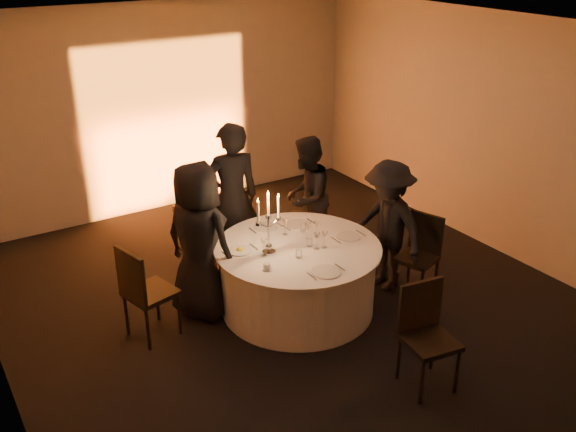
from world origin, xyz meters
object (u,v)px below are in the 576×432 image
guest_right (388,226)px  candelabra (269,232)px  guest_back_right (306,197)px  chair_right (421,250)px  chair_back_right (307,215)px  guest_back_left (232,199)px  chair_back_left (231,219)px  coffee_cup (267,267)px  chair_left (143,288)px  guest_left (199,242)px  chair_front (425,329)px  banquet_table (298,278)px

guest_right → candelabra: guest_right is taller
guest_back_right → guest_right: (0.32, -1.18, -0.01)m
chair_right → chair_back_right: bearing=-179.1°
guest_back_right → candelabra: (-1.15, -1.02, 0.23)m
guest_back_left → chair_back_left: bearing=-105.4°
coffee_cup → candelabra: size_ratio=0.15×
chair_back_left → guest_back_left: guest_back_left is taller
chair_left → guest_back_left: 1.71m
chair_right → guest_right: guest_right is taller
guest_back_right → candelabra: 1.55m
coffee_cup → chair_right: bearing=-5.1°
chair_left → guest_right: 2.81m
chair_left → chair_back_right: bearing=-87.2°
candelabra → guest_right: bearing=-6.5°
guest_left → chair_back_right: bearing=-96.9°
guest_right → guest_back_left: bearing=-142.1°
chair_back_left → chair_front: 3.23m
chair_left → chair_front: (1.92, -2.03, -0.02)m
chair_left → chair_back_right: 2.58m
banquet_table → chair_back_left: chair_back_left is taller
chair_left → guest_right: bearing=-113.8°
chair_back_left → chair_right: bearing=125.8°
guest_back_right → banquet_table: bearing=14.6°
chair_back_left → chair_back_right: bearing=152.1°
chair_left → chair_right: (3.02, -0.79, -0.06)m
chair_front → guest_back_left: size_ratio=0.54×
chair_right → candelabra: bearing=-123.9°
candelabra → guest_back_right: bearing=41.4°
chair_left → coffee_cup: (1.09, -0.61, 0.21)m
chair_right → banquet_table: bearing=-126.1°
chair_right → guest_right: (-0.26, 0.30, 0.25)m
guest_left → guest_back_left: size_ratio=0.94×
chair_back_right → guest_back_left: guest_back_left is taller
guest_back_left → guest_back_right: bearing=-179.6°
chair_front → guest_back_left: guest_back_left is taller
guest_back_left → guest_back_right: guest_back_left is taller
coffee_cup → candelabra: 0.41m
guest_back_left → banquet_table: bearing=106.4°
chair_left → guest_back_left: guest_back_left is taller
guest_back_right → coffee_cup: guest_back_right is taller
guest_back_left → chair_right: bearing=142.4°
chair_back_right → candelabra: size_ratio=1.31×
chair_back_right → chair_front: bearing=43.8°
chair_back_left → guest_back_right: 1.00m
chair_right → chair_front: 1.66m
coffee_cup → guest_back_left: bearing=75.7°
chair_right → chair_front: (-1.10, -1.24, 0.04)m
chair_front → coffee_cup: size_ratio=9.16×
chair_left → guest_right: guest_right is taller
guest_back_right → chair_right: bearing=73.8°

